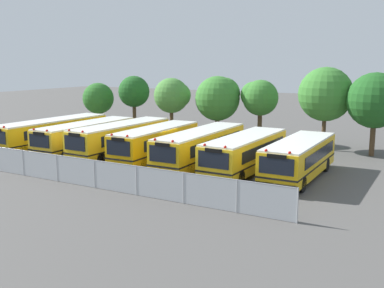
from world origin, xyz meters
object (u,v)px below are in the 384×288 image
Objects in this scene: tree_6 at (376,99)px; school_bus_0 at (53,132)px; school_bus_4 at (201,147)px; school_bus_2 at (121,138)px; tree_3 at (219,97)px; tree_1 at (135,92)px; tree_2 at (173,96)px; tree_0 at (97,98)px; school_bus_3 at (156,143)px; school_bus_5 at (245,153)px; tree_5 at (328,95)px; school_bus_6 at (299,158)px; traffic_cone at (220,196)px; tree_4 at (258,97)px; school_bus_1 at (86,136)px.

school_bus_0 is at bearing -157.62° from tree_6.
school_bus_2 is at bearing -1.68° from school_bus_4.
tree_3 is 0.92× the size of tree_6.
tree_2 is at bearing -7.82° from tree_1.
tree_0 is 0.85× the size of tree_3.
tree_6 is at bearing -1.40° from tree_1.
school_bus_0 is at bearing -71.40° from tree_0.
tree_6 reaches higher than school_bus_4.
school_bus_3 is at bearing 178.12° from school_bus_2.
tree_5 is (2.77, 11.08, 3.36)m from school_bus_5.
tree_3 is (10.05, 0.06, -0.20)m from tree_1.
school_bus_5 is at bearing -55.95° from tree_3.
school_bus_4 is at bearing 1.02° from school_bus_6.
school_bus_0 is 24.11m from tree_5.
tree_2 is 4.80m from tree_3.
school_bus_2 reaches higher than school_bus_3.
school_bus_6 is 1.39× the size of tree_6.
tree_5 reaches higher than tree_6.
traffic_cone is (-2.27, -7.01, -1.14)m from school_bus_6.
tree_4 is 10.67m from tree_6.
tree_4 is at bearing -120.05° from school_bus_2.
school_bus_6 is at bearing -106.82° from tree_6.
traffic_cone is at bearing -35.52° from tree_0.
tree_5 reaches higher than tree_2.
school_bus_2 is at bearing -0.81° from school_bus_5.
school_bus_3 is 3.89m from school_bus_4.
tree_6 is at bearing -145.48° from school_bus_3.
school_bus_6 is at bearing -178.31° from school_bus_2.
tree_2 is (6.19, 10.22, 2.80)m from school_bus_0.
school_bus_5 is at bearing 176.87° from school_bus_4.
tree_5 is (6.60, -0.87, 0.50)m from tree_4.
school_bus_3 reaches higher than school_bus_5.
tree_2 is 1.01× the size of tree_4.
school_bus_2 is 1.77× the size of tree_4.
school_bus_3 is at bearing 142.78° from traffic_cone.
tree_0 is at bearing -177.07° from tree_2.
tree_2 is at bearing -170.59° from tree_3.
tree_6 is at bearing -8.12° from tree_4.
tree_5 is at bearing 2.93° from tree_2.
tree_1 is at bearing 136.95° from traffic_cone.
school_bus_0 is 1.61× the size of tree_5.
tree_3 is at bearing -166.90° from tree_4.
tree_2 is at bearing -179.59° from tree_6.
school_bus_1 is at bearing -103.04° from tree_2.
school_bus_2 is 14.55m from tree_0.
school_bus_5 is 20.94m from tree_1.
school_bus_2 is 1.08× the size of school_bus_3.
tree_4 is at bearing 6.78° from tree_0.
school_bus_2 is at bearing -0.20° from school_bus_6.
school_bus_2 is 1.08× the size of school_bus_5.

